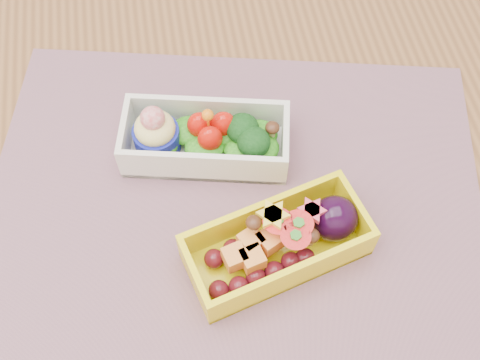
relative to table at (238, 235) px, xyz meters
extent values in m
cube|color=brown|center=(0.00, 0.00, 0.08)|extent=(1.20, 0.80, 0.04)
cube|color=#8C6065|center=(-0.01, -0.01, 0.10)|extent=(0.58, 0.49, 0.00)
cube|color=silver|center=(-0.02, 0.06, 0.12)|extent=(0.18, 0.11, 0.05)
ellipsoid|color=#4FBD26|center=(-0.02, 0.06, 0.12)|extent=(0.17, 0.10, 0.02)
cylinder|color=#151D9E|center=(-0.07, 0.07, 0.12)|extent=(0.05, 0.05, 0.03)
sphere|color=red|center=(-0.07, 0.07, 0.16)|extent=(0.03, 0.03, 0.03)
ellipsoid|color=red|center=(-0.03, 0.07, 0.14)|extent=(0.03, 0.02, 0.03)
ellipsoid|color=red|center=(-0.02, 0.05, 0.14)|extent=(0.03, 0.02, 0.03)
ellipsoid|color=red|center=(0.00, 0.06, 0.14)|extent=(0.03, 0.02, 0.03)
sphere|color=orange|center=(-0.02, 0.06, 0.16)|extent=(0.01, 0.01, 0.01)
ellipsoid|color=black|center=(0.01, 0.05, 0.14)|extent=(0.03, 0.03, 0.03)
ellipsoid|color=black|center=(0.02, 0.04, 0.14)|extent=(0.03, 0.03, 0.03)
ellipsoid|color=#3F2111|center=(0.04, 0.05, 0.14)|extent=(0.02, 0.02, 0.01)
cube|color=yellow|center=(0.03, -0.07, 0.12)|extent=(0.18, 0.12, 0.05)
ellipsoid|color=#4D0E17|center=(-0.01, -0.09, 0.12)|extent=(0.10, 0.07, 0.02)
cube|color=orange|center=(0.00, -0.08, 0.13)|extent=(0.05, 0.05, 0.02)
cone|color=red|center=(0.03, -0.06, 0.14)|extent=(0.03, 0.03, 0.03)
cone|color=red|center=(0.04, -0.07, 0.14)|extent=(0.03, 0.03, 0.03)
cone|color=red|center=(0.04, -0.08, 0.14)|extent=(0.03, 0.03, 0.03)
cylinder|color=yellow|center=(0.02, -0.06, 0.16)|extent=(0.03, 0.03, 0.01)
cylinder|color=#E53F5B|center=(0.06, -0.05, 0.15)|extent=(0.03, 0.03, 0.01)
ellipsoid|color=#3F2111|center=(0.00, -0.06, 0.14)|extent=(0.02, 0.02, 0.01)
ellipsoid|color=#3F2111|center=(0.06, -0.08, 0.14)|extent=(0.02, 0.02, 0.01)
ellipsoid|color=black|center=(0.08, -0.06, 0.13)|extent=(0.05, 0.04, 0.05)
camera|label=1|loc=(-0.05, -0.29, 0.64)|focal=45.02mm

